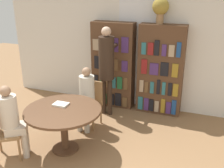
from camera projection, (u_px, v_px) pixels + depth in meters
wall_back at (139, 40)px, 5.61m from camera, size 6.40×0.07×3.00m
bookshelf_left at (113, 65)px, 5.81m from camera, size 0.93×0.34×1.89m
bookshelf_right at (160, 70)px, 5.47m from camera, size 0.93×0.34×1.89m
flower_vase at (161, 8)px, 5.05m from camera, size 0.32×0.32×0.50m
reading_table at (63, 116)px, 4.22m from camera, size 1.24×1.24×0.75m
chair_near_camera at (2, 130)px, 4.07m from camera, size 0.55×0.55×0.88m
chair_left_side at (91, 101)px, 5.09m from camera, size 0.42×0.42×0.88m
seated_reader_left at (86, 95)px, 4.87m from camera, size 0.30×0.39×1.22m
seated_reader_right at (12, 117)px, 4.03m from camera, size 0.43×0.42×1.22m
librarian_standing at (107, 62)px, 5.28m from camera, size 0.31×0.58×1.86m
open_book_on_table at (61, 104)px, 4.32m from camera, size 0.24×0.18×0.03m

